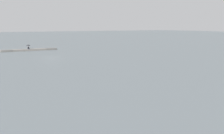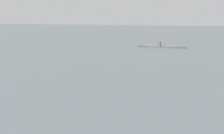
# 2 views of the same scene
# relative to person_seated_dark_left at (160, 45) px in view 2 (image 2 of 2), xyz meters

# --- Properties ---
(ground_plane) EXTENTS (500.00, 500.00, 0.00)m
(ground_plane) POSITION_rel_person_seated_dark_left_xyz_m (-0.25, 20.06, -0.82)
(ground_plane) COLOR slate
(seawall_pier) EXTENTS (16.17, 1.93, 0.57)m
(seawall_pier) POSITION_rel_person_seated_dark_left_xyz_m (-0.25, -0.11, -0.54)
(seawall_pier) COLOR gray
(seawall_pier) RESTS_ON ground_plane
(person_seated_dark_left) EXTENTS (0.48, 0.66, 0.73)m
(person_seated_dark_left) POSITION_rel_person_seated_dark_left_xyz_m (0.00, 0.00, 0.00)
(person_seated_dark_left) COLOR #1E2333
(person_seated_dark_left) RESTS_ON seawall_pier
(umbrella_open_black) EXTENTS (1.27, 1.27, 1.28)m
(umbrella_open_black) POSITION_rel_person_seated_dark_left_xyz_m (0.02, -0.08, 0.86)
(umbrella_open_black) COLOR black
(umbrella_open_black) RESTS_ON seawall_pier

